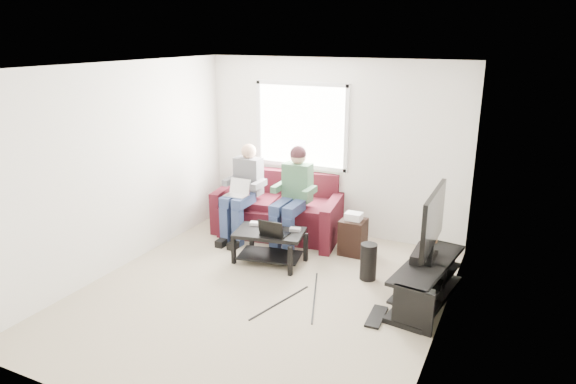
{
  "coord_description": "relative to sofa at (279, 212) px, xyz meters",
  "views": [
    {
      "loc": [
        2.63,
        -4.73,
        2.92
      ],
      "look_at": [
        0.07,
        0.6,
        1.09
      ],
      "focal_mm": 32.0,
      "sensor_mm": 36.0,
      "label": 1
    }
  ],
  "objects": [
    {
      "name": "console_white",
      "position": [
        2.45,
        -1.56,
        -0.05
      ],
      "size": [
        0.3,
        0.22,
        0.06
      ],
      "primitive_type": "cube",
      "color": "silver",
      "rests_on": "tv_stand"
    },
    {
      "name": "window",
      "position": [
        0.18,
        0.41,
        1.27
      ],
      "size": [
        1.48,
        0.04,
        1.28
      ],
      "color": "white",
      "rests_on": "wall_back"
    },
    {
      "name": "wall_back",
      "position": [
        0.68,
        0.43,
        0.97
      ],
      "size": [
        4.5,
        0.0,
        4.5
      ],
      "primitive_type": "plane",
      "rotation": [
        1.57,
        0.0,
        0.0
      ],
      "color": "silver",
      "rests_on": "floor"
    },
    {
      "name": "soundbar",
      "position": [
        2.33,
        -1.06,
        0.19
      ],
      "size": [
        0.12,
        0.5,
        0.1
      ],
      "primitive_type": "cube",
      "color": "black",
      "rests_on": "tv_stand"
    },
    {
      "name": "wall_left",
      "position": [
        -1.32,
        -1.82,
        0.97
      ],
      "size": [
        0.0,
        4.5,
        4.5
      ],
      "primitive_type": "plane",
      "rotation": [
        1.57,
        0.0,
        1.57
      ],
      "color": "silver",
      "rests_on": "floor"
    },
    {
      "name": "ceiling",
      "position": [
        0.68,
        -1.82,
        2.27
      ],
      "size": [
        4.5,
        4.5,
        0.0
      ],
      "primitive_type": "plane",
      "rotation": [
        3.14,
        0.0,
        0.0
      ],
      "color": "white",
      "rests_on": "wall_back"
    },
    {
      "name": "controller_b",
      "position": [
        0.27,
        -0.83,
        0.13
      ],
      "size": [
        0.15,
        0.11,
        0.04
      ],
      "primitive_type": "cube",
      "rotation": [
        0.0,
        0.0,
        0.19
      ],
      "color": "black",
      "rests_on": "coffee_table"
    },
    {
      "name": "keyboard_floor",
      "position": [
        2.06,
        -1.76,
        -0.32
      ],
      "size": [
        0.18,
        0.47,
        0.03
      ],
      "primitive_type": "cube",
      "rotation": [
        0.0,
        0.0,
        0.05
      ],
      "color": "black",
      "rests_on": "floor"
    },
    {
      "name": "floor",
      "position": [
        0.68,
        -1.82,
        -0.33
      ],
      "size": [
        4.5,
        4.5,
        0.0
      ],
      "primitive_type": "plane",
      "color": "tan",
      "rests_on": "ground"
    },
    {
      "name": "console_grey",
      "position": [
        2.45,
        -0.86,
        -0.04
      ],
      "size": [
        0.34,
        0.26,
        0.08
      ],
      "primitive_type": "cube",
      "color": "gray",
      "rests_on": "tv_stand"
    },
    {
      "name": "end_table",
      "position": [
        1.27,
        -0.26,
        -0.06
      ],
      "size": [
        0.33,
        0.33,
        0.59
      ],
      "color": "black",
      "rests_on": "floor"
    },
    {
      "name": "person_left",
      "position": [
        -0.4,
        -0.35,
        0.43
      ],
      "size": [
        0.4,
        0.7,
        1.38
      ],
      "color": "#32496F",
      "rests_on": "sofa"
    },
    {
      "name": "tv",
      "position": [
        2.45,
        -1.06,
        0.6
      ],
      "size": [
        0.12,
        1.1,
        0.81
      ],
      "color": "black",
      "rests_on": "tv_stand"
    },
    {
      "name": "coffee_table",
      "position": [
        0.37,
        -1.01,
        -0.01
      ],
      "size": [
        0.98,
        0.71,
        0.44
      ],
      "color": "black",
      "rests_on": "floor"
    },
    {
      "name": "tv_stand",
      "position": [
        2.45,
        -1.16,
        -0.12
      ],
      "size": [
        0.62,
        1.48,
        0.47
      ],
      "color": "black",
      "rests_on": "floor"
    },
    {
      "name": "person_right",
      "position": [
        0.4,
        -0.33,
        0.49
      ],
      "size": [
        0.4,
        0.71,
        1.42
      ],
      "color": "#32496F",
      "rests_on": "sofa"
    },
    {
      "name": "wall_right",
      "position": [
        2.68,
        -1.82,
        0.97
      ],
      "size": [
        0.0,
        4.5,
        4.5
      ],
      "primitive_type": "plane",
      "rotation": [
        1.57,
        0.0,
        -1.57
      ],
      "color": "silver",
      "rests_on": "floor"
    },
    {
      "name": "laptop_black",
      "position": [
        0.49,
        -1.09,
        0.23
      ],
      "size": [
        0.37,
        0.29,
        0.24
      ],
      "primitive_type": null,
      "rotation": [
        0.0,
        0.0,
        0.16
      ],
      "color": "black",
      "rests_on": "coffee_table"
    },
    {
      "name": "console_black",
      "position": [
        2.45,
        -1.21,
        -0.05
      ],
      "size": [
        0.38,
        0.3,
        0.07
      ],
      "primitive_type": "cube",
      "color": "black",
      "rests_on": "tv_stand"
    },
    {
      "name": "laptop_silver",
      "position": [
        -0.4,
        -0.53,
        0.42
      ],
      "size": [
        0.37,
        0.3,
        0.24
      ],
      "primitive_type": null,
      "rotation": [
        0.0,
        0.0,
        0.28
      ],
      "color": "silver",
      "rests_on": "person_left"
    },
    {
      "name": "controller_a",
      "position": [
        0.09,
        -0.89,
        0.13
      ],
      "size": [
        0.16,
        0.13,
        0.04
      ],
      "primitive_type": "cube",
      "rotation": [
        0.0,
        0.0,
        0.28
      ],
      "color": "silver",
      "rests_on": "coffee_table"
    },
    {
      "name": "subwoofer",
      "position": [
        1.7,
        -0.91,
        -0.1
      ],
      "size": [
        0.2,
        0.2,
        0.46
      ],
      "primitive_type": "cylinder",
      "color": "black",
      "rests_on": "floor"
    },
    {
      "name": "controller_c",
      "position": [
        0.67,
        -0.86,
        0.13
      ],
      "size": [
        0.15,
        0.11,
        0.04
      ],
      "primitive_type": "cube",
      "rotation": [
        0.0,
        0.0,
        0.19
      ],
      "color": "gray",
      "rests_on": "coffee_table"
    },
    {
      "name": "sofa",
      "position": [
        0.0,
        0.0,
        0.0
      ],
      "size": [
        2.06,
        1.14,
        0.91
      ],
      "color": "#48121E",
      "rests_on": "floor"
    },
    {
      "name": "wall_front",
      "position": [
        0.68,
        -4.07,
        0.97
      ],
      "size": [
        4.5,
        0.0,
        4.5
      ],
      "primitive_type": "plane",
      "rotation": [
        -1.57,
        0.0,
        0.0
      ],
      "color": "silver",
      "rests_on": "floor"
    },
    {
      "name": "drink_cup",
      "position": [
        2.4,
        -0.53,
        0.2
      ],
      "size": [
        0.08,
        0.08,
        0.12
      ],
      "primitive_type": "cylinder",
      "color": "#B4784D",
      "rests_on": "tv_stand"
    }
  ]
}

